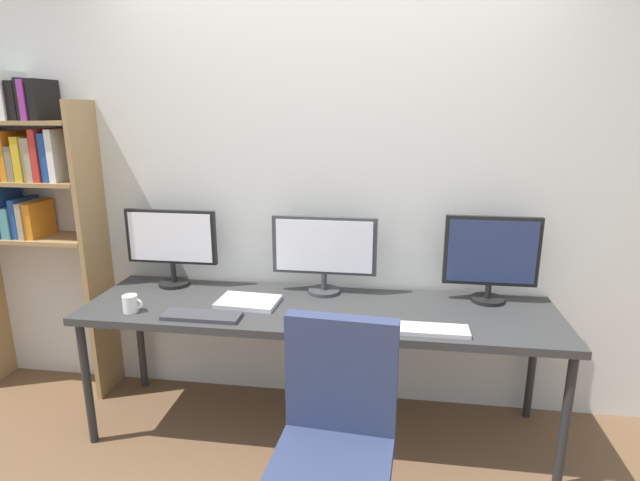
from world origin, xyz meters
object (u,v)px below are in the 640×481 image
object	(u,v)px
monitor_left	(171,242)
laptop_closed	(248,302)
desk	(319,315)
keyboard_left	(202,316)
monitor_right	(491,256)
computer_mouse	(292,323)
keyboard_right	(429,330)
coffee_mug	(131,304)
office_chair	(334,472)
bookshelf	(19,182)
monitor_center	(324,250)

from	to	relation	value
monitor_left	laptop_closed	world-z (taller)	monitor_left
desk	keyboard_left	xyz separation A→B (m)	(-0.56, -0.23, 0.06)
monitor_right	computer_mouse	world-z (taller)	monitor_right
monitor_right	keyboard_right	world-z (taller)	monitor_right
monitor_left	coffee_mug	size ratio (longest dim) A/B	5.11
office_chair	monitor_left	bearing A→B (deg)	136.26
bookshelf	office_chair	bearing A→B (deg)	-27.54
bookshelf	keyboard_right	bearing A→B (deg)	-10.86
monitor_right	bookshelf	bearing A→B (deg)	179.63
office_chair	keyboard_left	size ratio (longest dim) A/B	2.52
office_chair	monitor_center	xyz separation A→B (m)	(-0.18, 1.04, 0.59)
bookshelf	coffee_mug	size ratio (longest dim) A/B	18.67
bookshelf	monitor_center	bearing A→B (deg)	-0.55
office_chair	monitor_left	size ratio (longest dim) A/B	1.83
bookshelf	coffee_mug	xyz separation A→B (m)	(0.89, -0.44, -0.55)
bookshelf	keyboard_right	size ratio (longest dim) A/B	5.31
bookshelf	computer_mouse	world-z (taller)	bookshelf
monitor_left	desk	bearing A→B (deg)	-13.27
monitor_center	keyboard_right	world-z (taller)	monitor_center
monitor_right	laptop_closed	distance (m)	1.32
monitor_left	coffee_mug	distance (m)	0.48
bookshelf	laptop_closed	size ratio (longest dim) A/B	6.18
desk	monitor_center	xyz separation A→B (m)	(0.00, 0.21, 0.30)
office_chair	keyboard_right	world-z (taller)	office_chair
computer_mouse	monitor_right	bearing A→B (deg)	25.42
computer_mouse	keyboard_left	bearing A→B (deg)	176.35
keyboard_right	coffee_mug	size ratio (longest dim) A/B	3.52
bookshelf	keyboard_right	xyz separation A→B (m)	(2.40, -0.46, -0.58)
desk	computer_mouse	distance (m)	0.28
laptop_closed	coffee_mug	distance (m)	0.60
laptop_closed	office_chair	bearing A→B (deg)	-51.47
desk	keyboard_left	world-z (taller)	keyboard_left
laptop_closed	keyboard_left	bearing A→B (deg)	-126.33
computer_mouse	laptop_closed	world-z (taller)	computer_mouse
monitor_right	office_chair	bearing A→B (deg)	-124.70
coffee_mug	monitor_center	bearing A→B (deg)	23.92
monitor_center	computer_mouse	size ratio (longest dim) A/B	6.11
monitor_center	keyboard_right	size ratio (longest dim) A/B	1.57
desk	laptop_closed	size ratio (longest dim) A/B	7.79
desk	laptop_closed	world-z (taller)	laptop_closed
desk	coffee_mug	size ratio (longest dim) A/B	23.51
office_chair	monitor_left	xyz separation A→B (m)	(-1.08, 1.04, 0.60)
computer_mouse	coffee_mug	bearing A→B (deg)	176.58
keyboard_right	coffee_mug	bearing A→B (deg)	179.19
desk	monitor_right	world-z (taller)	monitor_right
monitor_right	keyboard_left	bearing A→B (deg)	-163.15
computer_mouse	coffee_mug	world-z (taller)	coffee_mug
monitor_right	coffee_mug	size ratio (longest dim) A/B	4.68
monitor_right	keyboard_right	bearing A→B (deg)	-127.55
monitor_right	computer_mouse	size ratio (longest dim) A/B	5.17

